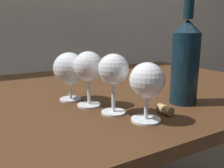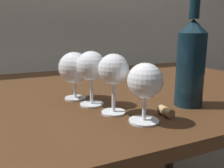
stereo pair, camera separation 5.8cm
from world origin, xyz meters
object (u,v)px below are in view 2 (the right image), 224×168
object	(u,v)px
wine_bottle	(191,61)
cork	(166,111)
wine_glass_pinot	(91,67)
wine_glass_chardonnay	(112,71)
wine_glass_port	(145,83)
wine_glass_cabernet	(74,69)

from	to	relation	value
wine_bottle	cork	xyz separation A→B (m)	(-0.11, -0.04, -0.11)
cork	wine_glass_pinot	bearing A→B (deg)	130.41
wine_glass_chardonnay	wine_glass_pinot	world-z (taller)	same
wine_glass_port	cork	xyz separation A→B (m)	(0.07, 0.01, -0.08)
wine_glass_cabernet	wine_bottle	size ratio (longest dim) A/B	0.46
cork	wine_bottle	bearing A→B (deg)	22.40
wine_glass_pinot	wine_glass_cabernet	distance (m)	0.08
wine_bottle	wine_glass_pinot	bearing A→B (deg)	155.26
wine_glass_pinot	wine_glass_chardonnay	bearing A→B (deg)	-75.86
wine_glass_port	wine_glass_pinot	size ratio (longest dim) A/B	0.90
wine_glass_cabernet	cork	size ratio (longest dim) A/B	3.34
wine_glass_pinot	wine_glass_cabernet	world-z (taller)	wine_glass_pinot
wine_glass_port	wine_bottle	world-z (taller)	wine_bottle
wine_glass_chardonnay	wine_glass_pinot	xyz separation A→B (m)	(-0.02, 0.09, -0.00)
wine_bottle	cork	distance (m)	0.16
wine_glass_port	wine_glass_chardonnay	xyz separation A→B (m)	(-0.04, 0.08, 0.02)
wine_glass_port	cork	distance (m)	0.11
wine_glass_cabernet	cork	bearing A→B (deg)	-56.24
wine_glass_pinot	cork	bearing A→B (deg)	-49.59
wine_bottle	wine_glass_cabernet	bearing A→B (deg)	144.41
wine_glass_chardonnay	wine_glass_port	bearing A→B (deg)	-62.99
wine_glass_chardonnay	wine_bottle	distance (m)	0.22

